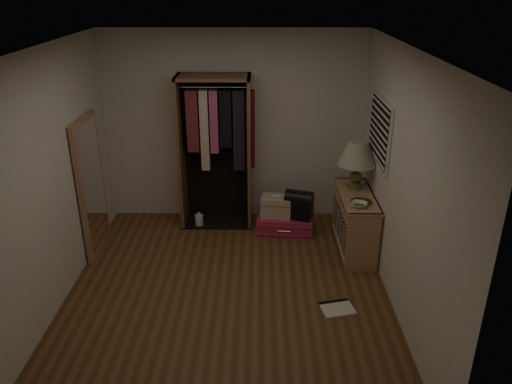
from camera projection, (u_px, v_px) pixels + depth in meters
ground at (228, 293)px, 5.46m from camera, size 4.00×4.00×0.00m
room_walls at (232, 163)px, 4.90m from camera, size 3.52×4.02×2.60m
console_bookshelf at (354, 219)px, 6.25m from camera, size 0.42×1.12×0.75m
open_wardrobe at (217, 139)px, 6.61m from camera, size 1.00×0.50×2.05m
floor_mirror at (91, 186)px, 6.06m from camera, size 0.06×0.80×1.70m
pink_suitcase at (285, 222)px, 6.79m from camera, size 0.78×0.59×0.23m
train_case at (277, 206)px, 6.67m from camera, size 0.44×0.34×0.29m
black_bag at (299, 204)px, 6.59m from camera, size 0.41×0.33×0.39m
table_lamp at (358, 154)px, 6.09m from camera, size 0.55×0.55×0.60m
brass_tray at (361, 202)px, 5.85m from camera, size 0.26×0.26×0.01m
ceramic_bowl at (359, 205)px, 5.74m from camera, size 0.25×0.25×0.05m
white_jug at (199, 220)px, 6.90m from camera, size 0.13×0.13×0.20m
floor_book at (337, 308)px, 5.20m from camera, size 0.38×0.34×0.03m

